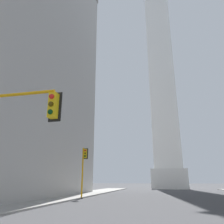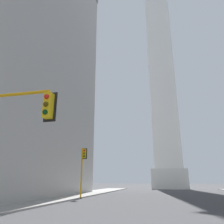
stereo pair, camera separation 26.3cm
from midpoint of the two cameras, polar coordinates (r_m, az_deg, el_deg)
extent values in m
cube|color=gray|center=(26.43, -15.83, -21.12)|extent=(5.00, 74.03, 0.15)
cube|color=silver|center=(62.95, 14.53, -16.57)|extent=(9.13, 9.13, 5.02)
cube|color=white|center=(70.97, 12.52, 10.40)|extent=(7.31, 7.31, 59.52)
cylinder|color=orange|center=(11.25, -27.38, 3.79)|extent=(5.21, 0.14, 0.14)
cube|color=yellow|center=(9.60, -15.85, 1.63)|extent=(0.35, 0.35, 1.10)
cube|color=black|center=(9.75, -15.33, 1.30)|extent=(0.58, 0.05, 1.32)
sphere|color=red|center=(9.57, -16.25, 3.92)|extent=(0.22, 0.22, 0.22)
sphere|color=#483506|center=(9.45, -16.42, 2.00)|extent=(0.22, 0.22, 0.22)
sphere|color=#073410|center=(9.35, -16.60, 0.02)|extent=(0.22, 0.22, 0.22)
cylinder|color=orange|center=(27.85, -8.01, -15.37)|extent=(0.18, 0.18, 5.97)
cylinder|color=#262626|center=(27.90, -8.28, -21.40)|extent=(0.40, 0.40, 0.10)
cube|color=yellow|center=(27.93, -7.24, -10.70)|extent=(0.38, 0.38, 1.10)
cube|color=black|center=(28.10, -7.16, -10.75)|extent=(0.58, 0.09, 1.32)
sphere|color=red|center=(27.79, -7.30, -9.96)|extent=(0.22, 0.22, 0.22)
sphere|color=#483506|center=(27.75, -7.33, -10.66)|extent=(0.22, 0.22, 0.22)
sphere|color=#073410|center=(27.71, -7.35, -11.36)|extent=(0.22, 0.22, 0.22)
camera|label=1|loc=(0.13, -90.15, 0.05)|focal=35.00mm
camera|label=2|loc=(0.13, 89.85, -0.05)|focal=35.00mm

